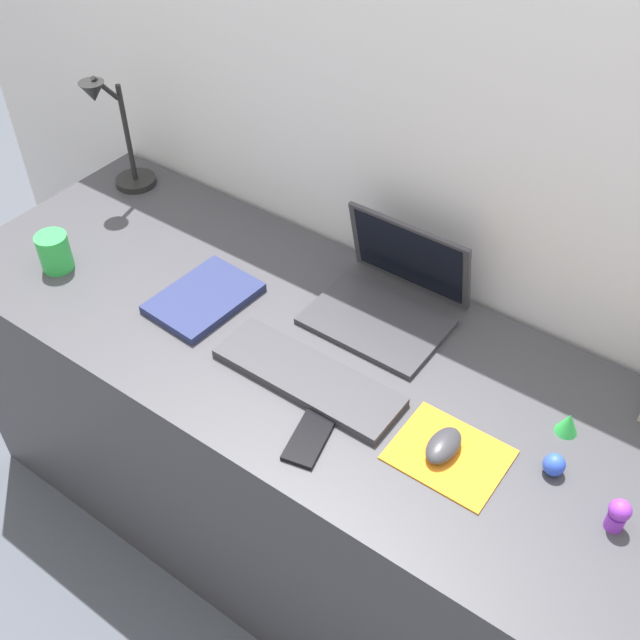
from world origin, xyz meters
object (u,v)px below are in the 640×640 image
(keyboard, at_px, (308,377))
(desk_lamp, at_px, (117,138))
(coffee_mug, at_px, (55,252))
(toy_figurine_purple, at_px, (618,514))
(toy_figurine_green, at_px, (568,423))
(laptop, at_px, (391,292))
(cell_phone, at_px, (309,439))
(notebook_pad, at_px, (204,298))
(mouse, at_px, (443,445))
(toy_figurine_blue, at_px, (554,465))

(keyboard, bearing_deg, desk_lamp, 161.19)
(desk_lamp, bearing_deg, coffee_mug, -71.26)
(toy_figurine_purple, height_order, toy_figurine_green, toy_figurine_purple)
(laptop, relative_size, cell_phone, 2.34)
(laptop, height_order, coffee_mug, laptop)
(notebook_pad, distance_m, coffee_mug, 0.39)
(desk_lamp, distance_m, coffee_mug, 0.37)
(cell_phone, xyz_separation_m, notebook_pad, (-0.43, 0.18, 0.01))
(keyboard, relative_size, desk_lamp, 1.20)
(mouse, xyz_separation_m, cell_phone, (-0.22, -0.12, -0.02))
(cell_phone, height_order, desk_lamp, desk_lamp)
(desk_lamp, height_order, toy_figurine_blue, desk_lamp)
(laptop, height_order, toy_figurine_purple, laptop)
(mouse, height_order, toy_figurine_purple, toy_figurine_purple)
(toy_figurine_blue, bearing_deg, cell_phone, -153.48)
(desk_lamp, distance_m, toy_figurine_purple, 1.48)
(toy_figurine_blue, relative_size, toy_figurine_green, 0.93)
(keyboard, bearing_deg, cell_phone, -52.64)
(mouse, relative_size, toy_figurine_blue, 2.10)
(coffee_mug, bearing_deg, desk_lamp, 108.74)
(desk_lamp, xyz_separation_m, toy_figurine_purple, (1.46, -0.25, -0.12))
(notebook_pad, distance_m, toy_figurine_blue, 0.84)
(keyboard, bearing_deg, coffee_mug, -175.55)
(mouse, bearing_deg, toy_figurine_purple, 6.06)
(toy_figurine_blue, distance_m, toy_figurine_green, 0.11)
(coffee_mug, distance_m, toy_figurine_blue, 1.22)
(mouse, bearing_deg, toy_figurine_blue, 22.88)
(toy_figurine_green, bearing_deg, notebook_pad, -171.22)
(laptop, relative_size, toy_figurine_blue, 6.55)
(mouse, height_order, desk_lamp, desk_lamp)
(mouse, bearing_deg, laptop, 136.20)
(notebook_pad, distance_m, toy_figurine_green, 0.84)
(keyboard, xyz_separation_m, toy_figurine_purple, (0.64, 0.03, 0.03))
(keyboard, bearing_deg, mouse, 0.13)
(cell_phone, distance_m, desk_lamp, 1.02)
(keyboard, xyz_separation_m, toy_figurine_green, (0.49, 0.19, 0.01))
(mouse, distance_m, notebook_pad, 0.66)
(toy_figurine_blue, xyz_separation_m, toy_figurine_green, (-0.02, 0.11, 0.00))
(laptop, xyz_separation_m, toy_figurine_green, (0.46, -0.10, -0.03))
(toy_figurine_purple, xyz_separation_m, toy_figurine_blue, (-0.13, 0.04, -0.02))
(coffee_mug, bearing_deg, laptop, 24.75)
(desk_lamp, relative_size, coffee_mug, 3.67)
(keyboard, height_order, coffee_mug, coffee_mug)
(laptop, xyz_separation_m, toy_figurine_purple, (0.61, -0.25, -0.02))
(laptop, distance_m, desk_lamp, 0.85)
(coffee_mug, distance_m, toy_figurine_purple, 1.35)
(cell_phone, height_order, toy_figurine_purple, toy_figurine_purple)
(cell_phone, bearing_deg, toy_figurine_blue, 13.35)
(laptop, distance_m, toy_figurine_purple, 0.66)
(mouse, relative_size, notebook_pad, 0.40)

